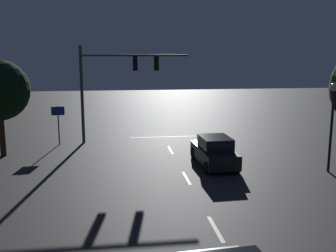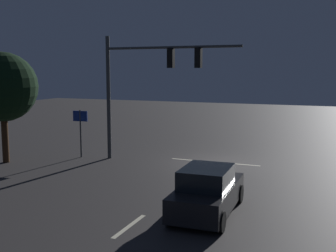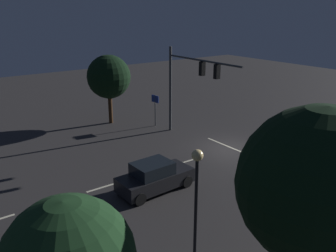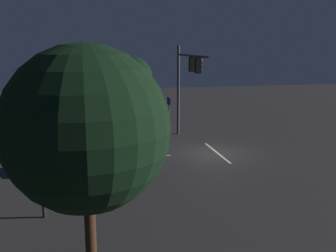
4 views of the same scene
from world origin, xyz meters
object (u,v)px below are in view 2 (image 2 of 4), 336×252
(car_approaching, at_px, (207,192))
(route_sign, at_px, (80,123))
(tree_right_near, at_px, (2,87))
(traffic_signal_assembly, at_px, (147,75))

(car_approaching, xyz_separation_m, route_sign, (9.56, -6.51, 1.19))
(car_approaching, height_order, tree_right_near, tree_right_near)
(car_approaching, xyz_separation_m, tree_right_near, (12.62, -3.80, 3.32))
(traffic_signal_assembly, relative_size, route_sign, 2.79)
(route_sign, xyz_separation_m, tree_right_near, (3.05, 2.71, 2.13))
(route_sign, bearing_deg, traffic_signal_assembly, -174.33)
(traffic_signal_assembly, height_order, car_approaching, traffic_signal_assembly)
(traffic_signal_assembly, distance_m, route_sign, 4.95)
(traffic_signal_assembly, xyz_separation_m, car_approaching, (-5.50, 6.92, -3.99))
(route_sign, bearing_deg, car_approaching, 145.74)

